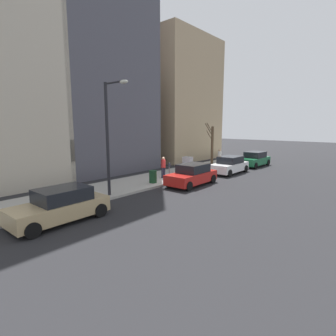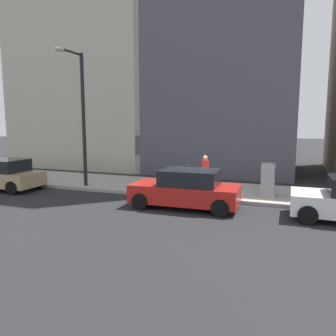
% 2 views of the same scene
% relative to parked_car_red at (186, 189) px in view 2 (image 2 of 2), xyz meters
% --- Properties ---
extents(ground_plane, '(120.00, 120.00, 0.00)m').
position_rel_parked_car_red_xyz_m(ground_plane, '(1.26, -0.12, -0.74)').
color(ground_plane, '#232326').
extents(sidewalk, '(4.00, 36.00, 0.15)m').
position_rel_parked_car_red_xyz_m(sidewalk, '(3.26, -0.12, -0.66)').
color(sidewalk, '#9E9B93').
rests_on(sidewalk, ground).
extents(parked_car_red, '(2.01, 4.24, 1.52)m').
position_rel_parked_car_red_xyz_m(parked_car_red, '(0.00, 0.00, 0.00)').
color(parked_car_red, red).
rests_on(parked_car_red, ground).
extents(parked_car_tan, '(2.01, 4.24, 1.52)m').
position_rel_parked_car_red_xyz_m(parked_car_tan, '(0.18, 9.77, 0.00)').
color(parked_car_tan, tan).
rests_on(parked_car_tan, ground).
extents(parking_meter, '(0.14, 0.10, 1.35)m').
position_rel_parked_car_red_xyz_m(parking_meter, '(1.71, 0.51, 0.24)').
color(parking_meter, slate).
rests_on(parking_meter, sidewalk).
extents(utility_box, '(0.83, 0.61, 1.43)m').
position_rel_parked_car_red_xyz_m(utility_box, '(2.56, -2.91, 0.11)').
color(utility_box, '#A8A399').
rests_on(utility_box, sidewalk).
extents(streetlamp, '(1.97, 0.32, 6.50)m').
position_rel_parked_car_red_xyz_m(streetlamp, '(1.54, 5.91, 3.28)').
color(streetlamp, black).
rests_on(streetlamp, sidewalk).
extents(trash_bin, '(0.56, 0.56, 0.90)m').
position_rel_parked_car_red_xyz_m(trash_bin, '(2.16, 1.80, -0.14)').
color(trash_bin, '#14381E').
rests_on(trash_bin, sidewalk).
extents(pedestrian_midblock, '(0.36, 0.40, 1.66)m').
position_rel_parked_car_red_xyz_m(pedestrian_midblock, '(2.81, -0.04, 0.35)').
color(pedestrian_midblock, '#1E1E2D').
rests_on(pedestrian_midblock, sidewalk).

